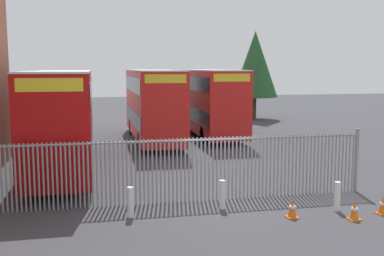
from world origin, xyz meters
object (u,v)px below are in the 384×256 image
at_px(bollard_center_front, 222,195).
at_px(traffic_cone_mid_forecourt, 354,211).
at_px(double_decker_bus_near_gate, 62,116).
at_px(bollard_near_right, 337,196).
at_px(double_decker_bus_behind_fence_left, 153,102).
at_px(traffic_cone_by_gate, 383,205).
at_px(bollard_near_left, 130,202).
at_px(double_decker_bus_behind_fence_right, 208,99).
at_px(traffic_cone_near_kerb, 292,209).

distance_m(bollard_center_front, traffic_cone_mid_forecourt, 4.06).
relative_size(double_decker_bus_near_gate, bollard_near_right, 11.38).
bearing_deg(traffic_cone_mid_forecourt, double_decker_bus_behind_fence_left, 103.80).
relative_size(double_decker_bus_behind_fence_left, bollard_near_right, 11.38).
relative_size(double_decker_bus_near_gate, traffic_cone_by_gate, 18.32).
relative_size(bollard_near_left, traffic_cone_mid_forecourt, 1.61).
xyz_separation_m(double_decker_bus_behind_fence_left, double_decker_bus_behind_fence_right, (4.00, 1.70, 0.00)).
distance_m(double_decker_bus_behind_fence_right, bollard_center_front, 16.68).
height_order(double_decker_bus_near_gate, traffic_cone_near_kerb, double_decker_bus_near_gate).
height_order(double_decker_bus_behind_fence_left, traffic_cone_mid_forecourt, double_decker_bus_behind_fence_left).
bearing_deg(double_decker_bus_behind_fence_left, bollard_center_front, -88.32).
distance_m(double_decker_bus_near_gate, double_decker_bus_behind_fence_right, 12.86).
distance_m(bollard_near_right, traffic_cone_by_gate, 1.38).
distance_m(double_decker_bus_behind_fence_right, bollard_near_left, 17.78).
bearing_deg(traffic_cone_near_kerb, bollard_near_right, 11.49).
bearing_deg(bollard_near_right, bollard_near_left, 173.65).
distance_m(traffic_cone_mid_forecourt, traffic_cone_near_kerb, 1.83).
bearing_deg(bollard_center_front, double_decker_bus_behind_fence_left, 91.68).
relative_size(double_decker_bus_behind_fence_left, double_decker_bus_behind_fence_right, 1.00).
bearing_deg(traffic_cone_mid_forecourt, bollard_near_right, 93.35).
xyz_separation_m(double_decker_bus_near_gate, double_decker_bus_behind_fence_left, (4.95, 7.52, 0.00)).
height_order(double_decker_bus_near_gate, traffic_cone_mid_forecourt, double_decker_bus_near_gate).
relative_size(bollard_center_front, traffic_cone_by_gate, 1.61).
bearing_deg(double_decker_bus_behind_fence_left, traffic_cone_mid_forecourt, -76.20).
bearing_deg(traffic_cone_mid_forecourt, double_decker_bus_near_gate, 135.43).
height_order(bollard_near_left, bollard_near_right, same).
height_order(double_decker_bus_near_gate, bollard_near_right, double_decker_bus_near_gate).
xyz_separation_m(double_decker_bus_behind_fence_right, traffic_cone_by_gate, (1.17, -17.76, -2.13)).
relative_size(double_decker_bus_behind_fence_left, bollard_center_front, 11.38).
distance_m(bollard_center_front, bollard_near_right, 3.67).
bearing_deg(double_decker_bus_behind_fence_right, traffic_cone_mid_forecourt, -89.96).
xyz_separation_m(double_decker_bus_behind_fence_right, bollard_near_left, (-6.55, -16.41, -1.95)).
bearing_deg(traffic_cone_mid_forecourt, traffic_cone_near_kerb, 161.65).
xyz_separation_m(bollard_center_front, bollard_near_right, (3.54, -0.96, 0.00)).
distance_m(double_decker_bus_behind_fence_left, traffic_cone_near_kerb, 16.08).
height_order(double_decker_bus_behind_fence_left, bollard_near_left, double_decker_bus_behind_fence_left).
height_order(bollard_center_front, bollard_near_right, same).
relative_size(bollard_near_right, traffic_cone_near_kerb, 1.61).
relative_size(bollard_near_right, traffic_cone_mid_forecourt, 1.61).
bearing_deg(bollard_near_right, traffic_cone_mid_forecourt, -86.65).
relative_size(bollard_near_left, bollard_near_right, 1.00).
bearing_deg(traffic_cone_near_kerb, double_decker_bus_behind_fence_right, 84.35).
bearing_deg(double_decker_bus_behind_fence_left, double_decker_bus_behind_fence_right, 23.05).
height_order(traffic_cone_by_gate, traffic_cone_mid_forecourt, same).
bearing_deg(bollard_near_left, double_decker_bus_behind_fence_left, 80.16).
bearing_deg(bollard_center_front, bollard_near_right, -15.14).
bearing_deg(traffic_cone_by_gate, double_decker_bus_behind_fence_left, 107.87).
bearing_deg(traffic_cone_mid_forecourt, bollard_near_left, 165.93).
relative_size(bollard_near_left, traffic_cone_by_gate, 1.61).
bearing_deg(double_decker_bus_near_gate, traffic_cone_near_kerb, -48.81).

